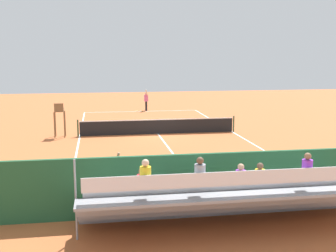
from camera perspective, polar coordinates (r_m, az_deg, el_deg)
The scene contains 12 objects.
ground_plane at distance 28.02m, azimuth -1.33°, elevation -1.05°, with size 60.00×60.00×0.00m, color #BC6033.
court_line_markings at distance 28.05m, azimuth -1.34°, elevation -1.03°, with size 10.10×22.20×0.01m.
tennis_net at distance 27.93m, azimuth -1.33°, elevation -0.04°, with size 10.30×0.10×1.07m.
backdrop_wall at distance 14.44m, azimuth 6.50°, elevation -7.43°, with size 18.00×0.16×2.00m, color #235633.
bleacher_stand at distance 13.17m, azimuth 8.12°, elevation -9.26°, with size 9.06×2.40×2.48m.
umpire_chair at distance 27.62m, azimuth -14.18°, elevation 1.26°, with size 0.67×0.67×2.14m.
courtside_bench at distance 16.32m, azimuth 16.62°, elevation -7.37°, with size 1.80×0.40×0.93m.
equipment_bag at distance 15.62m, azimuth 10.53°, elevation -9.35°, with size 0.90×0.36×0.36m, color #B22D2D.
tennis_player at distance 39.17m, azimuth -2.91°, elevation 3.53°, with size 0.40×0.54×1.93m.
tennis_racket at distance 38.85m, azimuth -4.18°, elevation 1.97°, with size 0.33×0.57×0.03m.
tennis_ball_near at distance 38.66m, azimuth -3.47°, elevation 1.97°, with size 0.07×0.07×0.07m, color #CCDB33.
line_judge at distance 14.58m, azimuth -6.65°, elevation -7.19°, with size 0.39×0.54×1.93m.
Camera 1 is at (3.82, 27.26, 5.24)m, focal length 46.06 mm.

